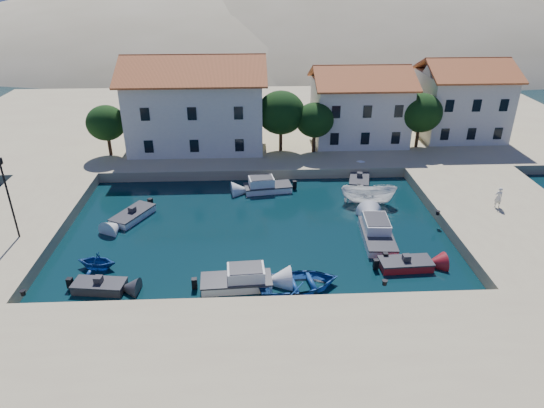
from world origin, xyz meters
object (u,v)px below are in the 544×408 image
at_px(building_left, 196,101).
at_px(pedestrian, 498,197).
at_px(cabin_cruiser_east, 377,234).
at_px(building_right, 462,97).
at_px(lamppost, 7,191).
at_px(rowboat_south, 299,288).
at_px(building_mid, 359,103).
at_px(boat_east, 368,203).
at_px(cabin_cruiser_south, 236,280).

bearing_deg(building_left, pedestrian, -32.89).
bearing_deg(cabin_cruiser_east, building_right, -29.90).
distance_m(building_right, cabin_cruiser_east, 26.89).
xyz_separation_m(lamppost, cabin_cruiser_east, (26.86, 0.00, -4.28)).
bearing_deg(cabin_cruiser_east, lamppost, 93.75).
xyz_separation_m(building_left, building_right, (30.00, 2.00, -0.46)).
bearing_deg(pedestrian, rowboat_south, 26.98).
height_order(building_mid, building_right, building_right).
relative_size(cabin_cruiser_east, pedestrian, 3.16).
bearing_deg(pedestrian, boat_east, -18.42).
bearing_deg(building_left, lamppost, -119.90).
bearing_deg(cabin_cruiser_south, building_mid, 60.08).
bearing_deg(lamppost, building_mid, 35.45).
bearing_deg(boat_east, building_right, -32.49).
height_order(building_right, cabin_cruiser_east, building_right).
bearing_deg(cabin_cruiser_east, rowboat_south, 135.70).
distance_m(building_left, building_right, 30.07).
bearing_deg(building_right, rowboat_south, -127.27).
height_order(cabin_cruiser_south, pedestrian, pedestrian).
relative_size(building_left, boat_east, 3.04).
height_order(cabin_cruiser_east, pedestrian, pedestrian).
bearing_deg(building_mid, building_right, 4.76).
bearing_deg(building_mid, boat_east, -97.44).
height_order(building_left, cabin_cruiser_south, building_left).
relative_size(building_mid, rowboat_south, 1.95).
height_order(building_mid, cabin_cruiser_south, building_mid).
distance_m(lamppost, cabin_cruiser_south, 17.58).
distance_m(lamppost, boat_east, 28.70).
height_order(building_mid, lamppost, building_mid).
height_order(lamppost, cabin_cruiser_south, lamppost).
relative_size(building_left, pedestrian, 8.31).
relative_size(rowboat_south, cabin_cruiser_east, 0.96).
xyz_separation_m(lamppost, rowboat_south, (20.22, -5.97, -4.75)).
height_order(building_left, building_right, building_left).
bearing_deg(building_mid, building_left, -176.82).
xyz_separation_m(building_left, lamppost, (-11.50, -20.00, -1.18)).
relative_size(building_mid, lamppost, 1.69).
relative_size(boat_east, pedestrian, 2.73).
bearing_deg(lamppost, building_left, 60.10).
height_order(cabin_cruiser_south, cabin_cruiser_east, same).
xyz_separation_m(boat_east, pedestrian, (9.99, -3.19, 1.88)).
distance_m(building_right, rowboat_south, 35.56).
distance_m(lamppost, pedestrian, 37.81).
bearing_deg(lamppost, cabin_cruiser_east, 0.01).
distance_m(building_left, cabin_cruiser_east, 25.80).
bearing_deg(pedestrian, lamppost, 4.07).
bearing_deg(rowboat_south, cabin_cruiser_east, -58.30).
distance_m(building_mid, rowboat_south, 28.99).
bearing_deg(rowboat_south, cabin_cruiser_south, 73.77).
bearing_deg(building_right, lamppost, -152.07).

